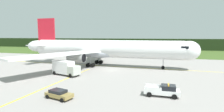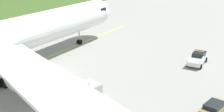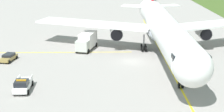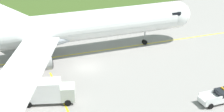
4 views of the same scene
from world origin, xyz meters
The scene contains 5 objects.
ground centered at (0.00, 0.00, 0.00)m, with size 320.00×320.00×0.00m, color gray.
taxiway_centerline_main centered at (-3.51, 6.05, 0.00)m, with size 71.85×0.30×0.01m, color yellow.
airliner centered at (-4.28, 6.07, 5.13)m, with size 54.52×51.16×14.84m.
ops_pickup_truck centered at (13.36, -17.32, 0.90)m, with size 5.30×2.33×1.94m.
catering_truck centered at (-8.42, -8.43, 1.76)m, with size 7.37×4.42×3.46m.
Camera 4 is at (-16.02, -50.48, 25.73)m, focal length 56.49 mm.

